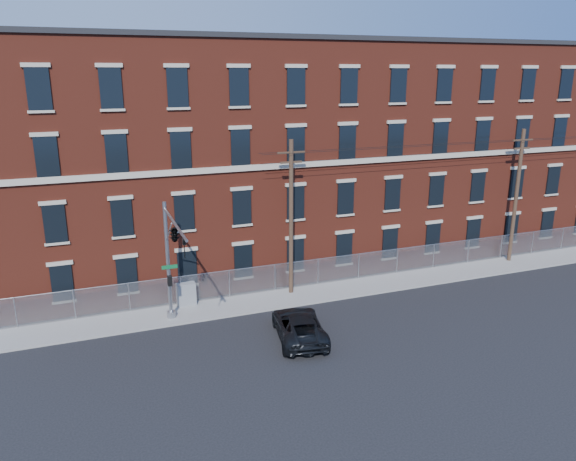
% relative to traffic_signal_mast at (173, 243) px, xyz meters
% --- Properties ---
extents(ground, '(140.00, 140.00, 0.00)m').
position_rel_traffic_signal_mast_xyz_m(ground, '(6.00, -2.18, -5.39)').
color(ground, black).
rests_on(ground, ground).
extents(sidewalk, '(65.00, 3.00, 0.12)m').
position_rel_traffic_signal_mast_xyz_m(sidewalk, '(18.00, 2.82, -5.33)').
color(sidewalk, gray).
rests_on(sidewalk, ground).
extents(mill_building, '(55.30, 14.32, 16.30)m').
position_rel_traffic_signal_mast_xyz_m(mill_building, '(18.00, 11.75, 2.76)').
color(mill_building, maroon).
rests_on(mill_building, ground).
extents(chain_link_fence, '(59.06, 0.06, 1.85)m').
position_rel_traffic_signal_mast_xyz_m(chain_link_fence, '(18.00, 4.12, -4.33)').
color(chain_link_fence, '#A5A8AD').
rests_on(chain_link_fence, ground).
extents(traffic_signal_mast, '(0.90, 6.75, 7.00)m').
position_rel_traffic_signal_mast_xyz_m(traffic_signal_mast, '(0.00, 0.00, 0.00)').
color(traffic_signal_mast, '#9EA0A5').
rests_on(traffic_signal_mast, ground).
extents(utility_pole_near, '(1.80, 0.28, 10.00)m').
position_rel_traffic_signal_mast_xyz_m(utility_pole_near, '(8.00, 3.42, -0.05)').
color(utility_pole_near, '#443022').
rests_on(utility_pole_near, ground).
extents(utility_pole_mid, '(1.80, 0.28, 10.00)m').
position_rel_traffic_signal_mast_xyz_m(utility_pole_mid, '(26.00, 3.42, -0.05)').
color(utility_pole_mid, '#443022').
rests_on(utility_pole_mid, ground).
extents(overhead_wires, '(40.00, 0.62, 0.62)m').
position_rel_traffic_signal_mast_xyz_m(overhead_wires, '(26.00, 3.42, 3.73)').
color(overhead_wires, black).
rests_on(overhead_wires, ground).
extents(pickup_truck, '(3.39, 5.66, 1.47)m').
position_rel_traffic_signal_mast_xyz_m(pickup_truck, '(6.15, -2.60, -4.65)').
color(pickup_truck, black).
rests_on(pickup_truck, ground).
extents(utility_cabinet, '(1.16, 0.62, 1.42)m').
position_rel_traffic_signal_mast_xyz_m(utility_cabinet, '(1.19, 3.82, -4.56)').
color(utility_cabinet, gray).
rests_on(utility_cabinet, sidewalk).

